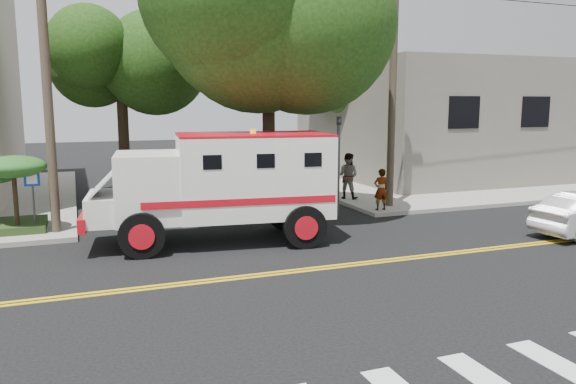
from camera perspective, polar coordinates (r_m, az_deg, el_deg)
name	(u,v)px	position (r m, az deg, el deg)	size (l,w,h in m)	color
ground	(297,271)	(13.87, 0.97, -8.03)	(100.00, 100.00, 0.00)	black
sidewalk_ne	(434,176)	(31.97, 14.57, 1.61)	(17.00, 17.00, 0.15)	gray
building_right	(453,119)	(33.02, 16.42, 7.12)	(14.00, 12.00, 6.00)	#686159
utility_pole_left	(47,88)	(18.32, -23.28, 9.67)	(0.28, 0.28, 9.00)	#382D23
utility_pole_right	(393,91)	(21.65, 10.57, 10.05)	(0.28, 0.28, 9.00)	#382D23
tree_main	(283,9)	(19.99, -0.50, 18.07)	(6.08, 5.70, 9.85)	black
tree_left	(129,61)	(24.25, -15.87, 12.66)	(4.48, 4.20, 7.70)	black
tree_right	(341,65)	(31.34, 5.41, 12.75)	(4.80, 4.50, 8.20)	black
traffic_signal	(338,155)	(20.01, 5.14, 3.74)	(0.15, 0.18, 3.60)	#3F3F42
accessibility_sign	(33,193)	(18.72, -24.49, -0.08)	(0.45, 0.10, 2.02)	#3F3F42
armored_truck	(223,181)	(16.46, -6.64, 1.11)	(7.27, 3.54, 3.19)	white
pedestrian_a	(381,189)	(20.88, 9.41, 0.25)	(0.56, 0.37, 1.54)	gray
pedestrian_b	(348,176)	(23.19, 6.08, 1.64)	(0.92, 0.71, 1.89)	gray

